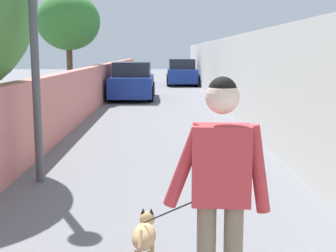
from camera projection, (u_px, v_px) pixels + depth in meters
ground_plane at (161, 117)px, 14.15m from camera, size 80.00×80.00×0.00m
wall_left at (69, 100)px, 12.03m from camera, size 48.00×0.30×1.46m
fence_right at (251, 81)px, 12.01m from camera, size 48.00×0.30×2.44m
tree_left_mid at (68, 22)px, 18.55m from camera, size 2.52×2.52×4.29m
person_skateboarder at (221, 184)px, 3.06m from camera, size 0.25×0.71×1.71m
dog at (145, 234)px, 4.32m from camera, size 1.47×0.69×1.06m
car_near at (133, 82)px, 19.54m from camera, size 4.19×1.80×1.54m
car_far at (182, 73)px, 27.86m from camera, size 3.89×1.80×1.54m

